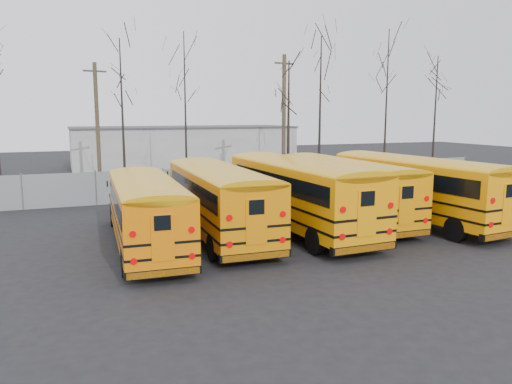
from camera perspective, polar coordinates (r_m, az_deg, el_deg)
name	(u,v)px	position (r m, az deg, el deg)	size (l,w,h in m)	color
ground	(308,240)	(21.83, 6.01, -5.43)	(120.00, 120.00, 0.00)	black
fence	(224,182)	(32.58, -3.65, 1.15)	(40.00, 0.04, 2.00)	gray
distant_building	(184,147)	(52.22, -8.25, 5.10)	(22.00, 8.00, 4.00)	beige
bus_a	(146,207)	(20.37, -12.47, -1.64)	(2.93, 10.69, 2.96)	black
bus_b	(218,195)	(21.99, -4.39, -0.31)	(2.96, 11.52, 3.20)	black
bus_c	(297,188)	(23.07, 4.70, 0.42)	(3.26, 12.27, 3.41)	black
bus_d	(342,185)	(25.41, 9.77, 0.85)	(2.68, 11.51, 3.22)	black
bus_e	(414,183)	(26.09, 17.63, 0.95)	(3.86, 12.18, 3.35)	black
utility_pole_left	(98,126)	(36.59, -17.66, 7.20)	(1.56, 0.49, 8.87)	#483A29
utility_pole_right	(284,119)	(38.15, 3.20, 8.33)	(1.72, 0.52, 9.76)	#4D3C2B
tree_2	(123,120)	(32.86, -14.99, 7.94)	(0.26, 0.26, 10.01)	black
tree_3	(185,111)	(37.24, -8.08, 9.17)	(0.26, 0.26, 11.23)	black
tree_4	(288,125)	(36.99, 3.72, 7.67)	(0.26, 0.26, 9.20)	black
tree_5	(320,110)	(40.79, 7.33, 9.31)	(0.26, 0.26, 11.45)	black
tree_6	(386,108)	(40.19, 14.65, 9.30)	(0.26, 0.26, 11.72)	black
tree_7	(435,119)	(43.03, 19.74, 7.83)	(0.26, 0.26, 9.93)	black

